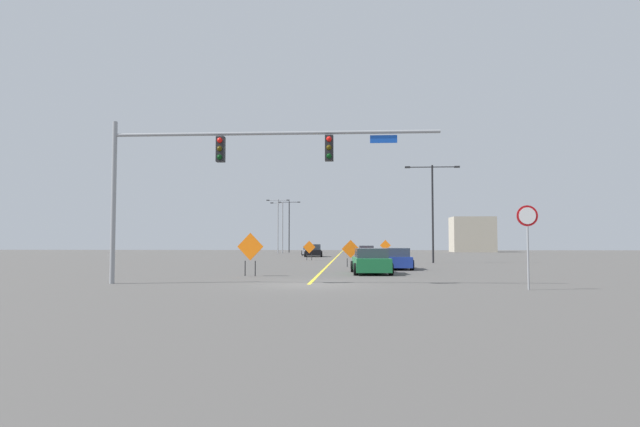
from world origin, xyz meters
TOP-DOWN VIEW (x-y plane):
  - ground at (0.00, 0.00)m, footprint 185.75×185.75m
  - road_centre_stripe at (0.00, 51.60)m, footprint 0.16×103.20m
  - traffic_signal_assembly at (-3.54, -0.01)m, footprint 13.61×0.44m
  - stop_sign at (8.10, -1.94)m, footprint 0.76×0.07m
  - street_lamp_far_right at (8.42, 22.83)m, footprint 4.49×0.24m
  - street_lamp_mid_right at (-8.77, 58.40)m, footprint 1.94×0.24m
  - street_lamp_near_left at (-9.47, 59.43)m, footprint 3.53×0.24m
  - street_lamp_far_left at (-8.37, 64.77)m, footprint 3.60×0.24m
  - construction_sign_median_far at (1.68, 15.06)m, footprint 1.24×0.15m
  - construction_sign_right_shoulder at (5.41, 37.06)m, footprint 1.17×0.28m
  - construction_sign_median_near at (-3.39, 5.22)m, footprint 1.38×0.29m
  - construction_sign_left_lane at (-2.25, 28.77)m, footprint 1.19×0.20m
  - car_blue_near at (4.44, 12.67)m, footprint 2.17×4.33m
  - car_red_distant at (3.42, 41.61)m, footprint 2.15×4.39m
  - car_silver_passing at (-3.77, 48.63)m, footprint 2.16×4.64m
  - car_green_approaching at (2.78, 7.61)m, footprint 2.21×4.56m
  - car_black_mid at (-2.72, 41.19)m, footprint 2.22×4.21m
  - roadside_building_east at (22.53, 72.17)m, footprint 7.13×5.20m

SIDE VIEW (x-z plane):
  - ground at x=0.00m, z-range 0.00..0.00m
  - road_centre_stripe at x=0.00m, z-range 0.00..0.01m
  - car_silver_passing at x=-3.77m, z-range -0.02..1.16m
  - car_red_distant at x=3.42m, z-range -0.03..1.26m
  - car_blue_near at x=4.44m, z-range -0.03..1.31m
  - car_green_approaching at x=2.78m, z-range -0.03..1.35m
  - car_black_mid at x=-2.72m, z-range -0.06..1.40m
  - construction_sign_left_lane at x=-2.25m, z-range 0.23..2.07m
  - construction_sign_median_far at x=1.68m, z-range 0.23..2.10m
  - construction_sign_right_shoulder at x=5.41m, z-range 0.27..2.22m
  - construction_sign_median_near at x=-3.39m, z-range 0.30..2.48m
  - stop_sign at x=8.10m, z-range 0.61..3.67m
  - roadside_building_east at x=22.53m, z-range 0.00..6.03m
  - street_lamp_mid_right at x=-8.77m, z-range 0.42..8.18m
  - street_lamp_far_right at x=8.42m, z-range 0.82..8.89m
  - street_lamp_near_left at x=-9.47m, z-range 0.75..9.00m
  - street_lamp_far_left at x=-8.37m, z-range 0.76..9.10m
  - traffic_signal_assembly at x=-3.54m, z-range 1.67..8.45m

